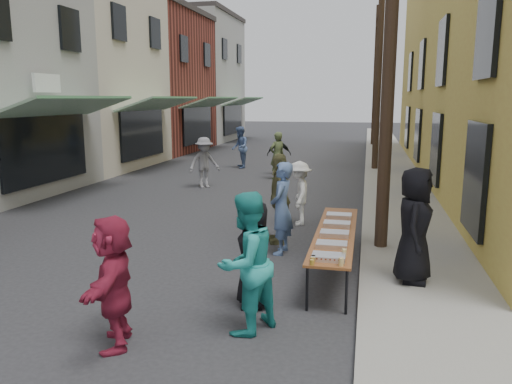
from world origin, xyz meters
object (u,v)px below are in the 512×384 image
at_px(guest_front_c, 246,263).
at_px(serving_table, 335,233).
at_px(utility_pole_near, 391,27).
at_px(catering_tray_sausage, 329,257).
at_px(utility_pole_far, 375,77).
at_px(utility_pole_mid, 379,66).
at_px(server, 414,225).
at_px(guest_front_a, 254,254).

bearing_deg(guest_front_c, serving_table, -170.67).
relative_size(utility_pole_near, catering_tray_sausage, 18.00).
distance_m(utility_pole_far, guest_front_c, 28.47).
bearing_deg(utility_pole_mid, catering_tray_sausage, -93.26).
distance_m(catering_tray_sausage, guest_front_c, 1.49).
height_order(utility_pole_far, serving_table, utility_pole_far).
height_order(utility_pole_mid, utility_pole_far, same).
relative_size(serving_table, guest_front_c, 2.06).
relative_size(utility_pole_near, utility_pole_far, 1.00).
bearing_deg(server, serving_table, 77.70).
bearing_deg(serving_table, catering_tray_sausage, -90.00).
bearing_deg(server, utility_pole_near, 22.06).
bearing_deg(catering_tray_sausage, utility_pole_mid, 86.74).
xyz_separation_m(utility_pole_far, serving_table, (-0.86, -25.47, -3.79)).
bearing_deg(serving_table, utility_pole_far, 88.07).
relative_size(utility_pole_far, catering_tray_sausage, 18.00).
bearing_deg(server, guest_front_a, 127.75).
distance_m(serving_table, catering_tray_sausage, 1.65).
bearing_deg(utility_pole_mid, utility_pole_far, 90.00).
height_order(utility_pole_mid, guest_front_a, utility_pole_mid).
bearing_deg(utility_pole_far, server, -88.99).
bearing_deg(guest_front_a, utility_pole_far, 157.16).
height_order(catering_tray_sausage, server, server).
xyz_separation_m(utility_pole_far, guest_front_a, (-1.98, -27.32, -3.67)).
xyz_separation_m(utility_pole_mid, server, (0.46, -13.99, -3.43)).
xyz_separation_m(serving_table, guest_front_c, (-1.02, -2.72, 0.26)).
xyz_separation_m(utility_pole_mid, guest_front_c, (-1.88, -16.19, -3.53)).
xyz_separation_m(guest_front_c, server, (2.34, 2.20, 0.10)).
height_order(guest_front_a, guest_front_c, guest_front_c).
bearing_deg(server, catering_tray_sausage, 139.70).
relative_size(utility_pole_mid, utility_pole_far, 1.00).
height_order(serving_table, guest_front_c, guest_front_c).
height_order(utility_pole_far, catering_tray_sausage, utility_pole_far).
xyz_separation_m(utility_pole_near, guest_front_a, (-1.98, -3.32, -3.67)).
distance_m(utility_pole_far, serving_table, 25.77).
bearing_deg(utility_pole_near, serving_table, -120.33).
bearing_deg(utility_pole_mid, guest_front_c, -96.64).
distance_m(utility_pole_far, catering_tray_sausage, 27.39).
xyz_separation_m(utility_pole_mid, catering_tray_sausage, (-0.86, -15.12, -3.71)).
bearing_deg(utility_pole_near, utility_pole_far, 90.00).
distance_m(utility_pole_mid, guest_front_a, 15.88).
bearing_deg(utility_pole_near, guest_front_a, -120.76).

